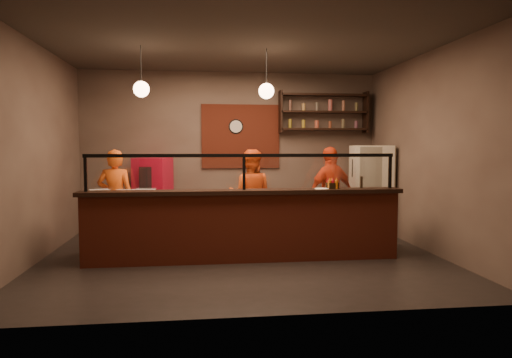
{
  "coord_description": "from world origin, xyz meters",
  "views": [
    {
      "loc": [
        -0.63,
        -6.88,
        1.68
      ],
      "look_at": [
        0.25,
        0.3,
        1.17
      ],
      "focal_mm": 32.0,
      "sensor_mm": 36.0,
      "label": 1
    }
  ],
  "objects": [
    {
      "name": "cook_right",
      "position": [
        1.71,
        1.09,
        0.84
      ],
      "size": [
        1.07,
        0.78,
        1.69
      ],
      "primitive_type": "imported",
      "rotation": [
        0.0,
        0.0,
        3.56
      ],
      "color": "red",
      "rests_on": "floor"
    },
    {
      "name": "prep_tub_b",
      "position": [
        -2.15,
        0.21,
        0.97
      ],
      "size": [
        0.35,
        0.32,
        0.14
      ],
      "primitive_type": "cube",
      "rotation": [
        0.0,
        0.0,
        0.4
      ],
      "color": "silver",
      "rests_on": "worktop"
    },
    {
      "name": "wall_right",
      "position": [
        3.0,
        0.0,
        1.6
      ],
      "size": [
        0.0,
        5.0,
        5.0
      ],
      "primitive_type": "plane",
      "rotation": [
        1.57,
        0.0,
        -1.57
      ],
      "color": "#6A594D",
      "rests_on": "floor"
    },
    {
      "name": "cook_mid",
      "position": [
        0.25,
        1.18,
        0.82
      ],
      "size": [
        0.91,
        0.77,
        1.64
      ],
      "primitive_type": "imported",
      "rotation": [
        0.0,
        0.0,
        2.93
      ],
      "color": "#E44E15",
      "rests_on": "floor"
    },
    {
      "name": "brick_patch",
      "position": [
        0.2,
        2.47,
        1.9
      ],
      "size": [
        1.6,
        0.04,
        1.3
      ],
      "primitive_type": "cube",
      "color": "maroon",
      "rests_on": "wall_back"
    },
    {
      "name": "prep_tub_c",
      "position": [
        -1.47,
        0.08,
        0.97
      ],
      "size": [
        0.32,
        0.27,
        0.15
      ],
      "primitive_type": "cube",
      "rotation": [
        0.0,
        0.0,
        -0.12
      ],
      "color": "silver",
      "rests_on": "worktop"
    },
    {
      "name": "counter_ledge",
      "position": [
        0.0,
        -0.3,
        1.03
      ],
      "size": [
        4.7,
        0.37,
        0.06
      ],
      "primitive_type": "cube",
      "color": "black",
      "rests_on": "service_counter"
    },
    {
      "name": "ceiling",
      "position": [
        0.0,
        0.0,
        3.2
      ],
      "size": [
        6.0,
        6.0,
        0.0
      ],
      "primitive_type": "plane",
      "rotation": [
        3.14,
        0.0,
        0.0
      ],
      "color": "#3D362F",
      "rests_on": "wall_back"
    },
    {
      "name": "service_counter",
      "position": [
        0.0,
        -0.3,
        0.5
      ],
      "size": [
        4.6,
        0.25,
        1.0
      ],
      "primitive_type": "cube",
      "color": "maroon",
      "rests_on": "floor"
    },
    {
      "name": "prep_tub_a",
      "position": [
        -1.77,
        0.18,
        0.97
      ],
      "size": [
        0.27,
        0.21,
        0.13
      ],
      "primitive_type": "cube",
      "rotation": [
        0.0,
        0.0,
        0.01
      ],
      "color": "silver",
      "rests_on": "worktop"
    },
    {
      "name": "wall_shelving",
      "position": [
        1.9,
        2.32,
        2.4
      ],
      "size": [
        1.84,
        0.28,
        0.85
      ],
      "color": "black",
      "rests_on": "wall_back"
    },
    {
      "name": "wall_back",
      "position": [
        0.0,
        2.5,
        1.6
      ],
      "size": [
        6.0,
        0.0,
        6.0
      ],
      "primitive_type": "plane",
      "rotation": [
        1.57,
        0.0,
        0.0
      ],
      "color": "#6A594D",
      "rests_on": "floor"
    },
    {
      "name": "floor",
      "position": [
        0.0,
        0.0,
        0.0
      ],
      "size": [
        6.0,
        6.0,
        0.0
      ],
      "primitive_type": "plane",
      "color": "black",
      "rests_on": "ground"
    },
    {
      "name": "pendant_right",
      "position": [
        0.4,
        0.2,
        2.55
      ],
      "size": [
        0.24,
        0.24,
        0.77
      ],
      "color": "black",
      "rests_on": "ceiling"
    },
    {
      "name": "wall_front",
      "position": [
        0.0,
        -2.5,
        1.6
      ],
      "size": [
        6.0,
        0.0,
        6.0
      ],
      "primitive_type": "plane",
      "rotation": [
        -1.57,
        0.0,
        0.0
      ],
      "color": "#6A594D",
      "rests_on": "floor"
    },
    {
      "name": "condiment_caddy",
      "position": [
        1.33,
        -0.28,
        1.1
      ],
      "size": [
        0.19,
        0.16,
        0.09
      ],
      "primitive_type": "cube",
      "rotation": [
        0.0,
        0.0,
        0.25
      ],
      "color": "black",
      "rests_on": "counter_ledge"
    },
    {
      "name": "pepper_mill",
      "position": [
        1.8,
        -0.23,
        1.15
      ],
      "size": [
        0.04,
        0.04,
        0.18
      ],
      "primitive_type": "cylinder",
      "rotation": [
        0.0,
        0.0,
        -0.11
      ],
      "color": "black",
      "rests_on": "counter_ledge"
    },
    {
      "name": "sneeze_guard",
      "position": [
        0.0,
        -0.3,
        1.37
      ],
      "size": [
        4.5,
        0.05,
        0.52
      ],
      "color": "white",
      "rests_on": "counter_ledge"
    },
    {
      "name": "fridge",
      "position": [
        2.6,
        1.46,
        0.86
      ],
      "size": [
        0.8,
        0.76,
        1.71
      ],
      "primitive_type": "cube",
      "rotation": [
        0.0,
        0.0,
        -0.14
      ],
      "color": "#ECE4C7",
      "rests_on": "floor"
    },
    {
      "name": "pizza_dough",
      "position": [
        0.14,
        0.24,
        0.91
      ],
      "size": [
        0.58,
        0.58,
        0.01
      ],
      "primitive_type": "cylinder",
      "rotation": [
        0.0,
        0.0,
        -0.02
      ],
      "color": "#EBE4C7",
      "rests_on": "worktop"
    },
    {
      "name": "pendant_left",
      "position": [
        -1.5,
        0.2,
        2.55
      ],
      "size": [
        0.24,
        0.24,
        0.77
      ],
      "color": "black",
      "rests_on": "ceiling"
    },
    {
      "name": "small_plate",
      "position": [
        1.15,
        -0.35,
        1.07
      ],
      "size": [
        0.25,
        0.25,
        0.01
      ],
      "primitive_type": "cylinder",
      "rotation": [
        0.0,
        0.0,
        0.24
      ],
      "color": "white",
      "rests_on": "counter_ledge"
    },
    {
      "name": "worktop",
      "position": [
        0.0,
        0.2,
        0.88
      ],
      "size": [
        4.6,
        0.75,
        0.05
      ],
      "primitive_type": "cube",
      "color": "white",
      "rests_on": "worktop_cabinet"
    },
    {
      "name": "rolling_pin",
      "position": [
        -0.58,
        0.29,
        0.93
      ],
      "size": [
        0.38,
        0.15,
        0.06
      ],
      "primitive_type": "cylinder",
      "rotation": [
        0.0,
        1.57,
        0.23
      ],
      "color": "yellow",
      "rests_on": "worktop"
    },
    {
      "name": "red_cooler",
      "position": [
        -1.55,
        2.15,
        0.74
      ],
      "size": [
        0.77,
        0.74,
        1.47
      ],
      "primitive_type": "cube",
      "rotation": [
        0.0,
        0.0,
        -0.3
      ],
      "color": "#B00B27",
      "rests_on": "floor"
    },
    {
      "name": "cook_left",
      "position": [
        -2.05,
        0.96,
        0.82
      ],
      "size": [
        0.63,
        0.44,
        1.65
      ],
      "primitive_type": "imported",
      "rotation": [
        0.0,
        0.0,
        3.07
      ],
      "color": "#EC5A16",
      "rests_on": "floor"
    },
    {
      "name": "wall_clock",
      "position": [
        0.1,
        2.46,
        2.1
      ],
      "size": [
        0.3,
        0.04,
        0.3
      ],
      "primitive_type": "cylinder",
      "rotation": [
        1.57,
        0.0,
        0.0
      ],
      "color": "black",
      "rests_on": "wall_back"
    },
    {
      "name": "worktop_cabinet",
      "position": [
        0.0,
        0.2,
        0.42
      ],
      "size": [
        4.6,
        0.75,
        0.85
      ],
      "primitive_type": "cube",
      "color": "gray",
      "rests_on": "floor"
    },
    {
      "name": "wall_left",
      "position": [
        -3.0,
        0.0,
        1.6
      ],
      "size": [
        0.0,
        5.0,
        5.0
      ],
      "primitive_type": "plane",
      "rotation": [
        1.57,
        0.0,
        1.57
      ],
      "color": "#6A594D",
      "rests_on": "floor"
    }
  ]
}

